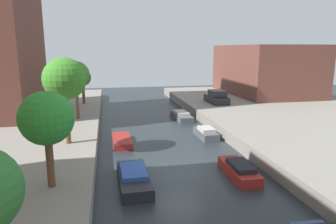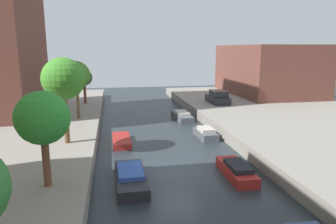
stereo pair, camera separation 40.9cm
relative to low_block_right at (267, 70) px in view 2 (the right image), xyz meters
name	(u,v)px [view 2 (the right image)]	position (x,y,z in m)	size (l,w,h in m)	color
ground_plane	(177,171)	(-18.00, -23.27, -4.40)	(84.00, 84.00, 0.00)	#232B30
low_block_right	(267,70)	(0.00, 0.00, 0.00)	(10.00, 15.40, 6.79)	brown
street_tree_2	(43,119)	(-24.86, -26.25, -0.16)	(2.46, 2.46, 4.51)	brown
street_tree_3	(63,80)	(-24.86, -19.42, 0.94)	(2.82, 2.82, 5.79)	brown
street_tree_4	(76,75)	(-24.86, -11.74, 0.57)	(2.48, 2.48, 5.25)	brown
street_tree_5	(84,78)	(-24.86, -3.82, -0.40)	(1.91, 1.91, 4.01)	brown
parked_car	(218,98)	(-9.44, -6.33, -2.75)	(1.88, 4.10, 1.54)	black
moored_boat_left_2	(131,178)	(-20.90, -24.61, -4.02)	(1.68, 4.52, 0.85)	#232328
moored_boat_left_3	(121,140)	(-21.15, -17.04, -4.16)	(1.42, 3.70, 0.47)	maroon
moored_boat_right_3	(237,170)	(-14.76, -24.72, -4.02)	(1.41, 3.83, 0.87)	maroon
moored_boat_right_4	(206,133)	(-14.16, -16.75, -4.01)	(1.40, 3.07, 0.89)	#4C5156
moored_boat_right_5	(182,116)	(-14.54, -9.66, -4.05)	(1.64, 4.23, 0.80)	#4C5156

